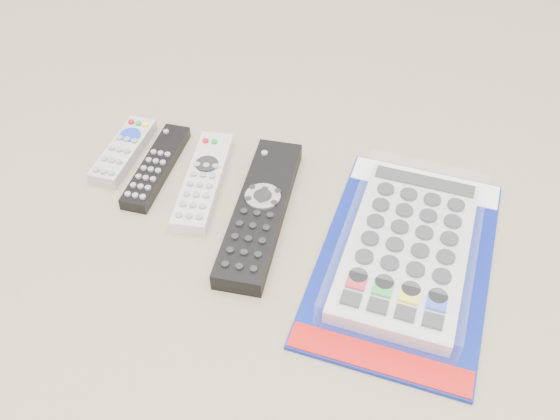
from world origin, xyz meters
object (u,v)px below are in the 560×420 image
(remote_small_grey, at_px, (124,151))
(remote_slim_black, at_px, (156,167))
(remote_silver_dvd, at_px, (204,181))
(remote_large_black, at_px, (260,211))
(jumbo_remote_packaged, at_px, (408,247))

(remote_small_grey, relative_size, remote_slim_black, 0.81)
(remote_silver_dvd, distance_m, remote_large_black, 0.10)
(remote_large_black, xyz_separation_m, jumbo_remote_packaged, (0.19, -0.01, 0.01))
(remote_slim_black, distance_m, remote_large_black, 0.17)
(remote_silver_dvd, height_order, remote_large_black, remote_large_black)
(remote_small_grey, xyz_separation_m, jumbo_remote_packaged, (0.41, -0.07, 0.01))
(remote_small_grey, xyz_separation_m, remote_slim_black, (0.06, -0.02, -0.00))
(remote_small_grey, bearing_deg, remote_silver_dvd, -11.68)
(remote_slim_black, relative_size, jumbo_remote_packaged, 0.50)
(remote_large_black, height_order, jumbo_remote_packaged, jumbo_remote_packaged)
(remote_silver_dvd, bearing_deg, remote_small_grey, 160.53)
(remote_large_black, bearing_deg, jumbo_remote_packaged, -8.69)
(remote_slim_black, bearing_deg, remote_large_black, -17.07)
(remote_small_grey, relative_size, jumbo_remote_packaged, 0.41)
(remote_small_grey, xyz_separation_m, remote_silver_dvd, (0.13, -0.02, 0.00))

